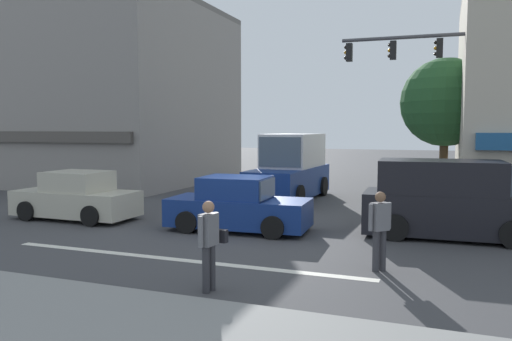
{
  "coord_description": "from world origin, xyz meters",
  "views": [
    {
      "loc": [
        5.61,
        -13.26,
        2.96
      ],
      "look_at": [
        -0.17,
        2.0,
        1.6
      ],
      "focal_mm": 35.0,
      "sensor_mm": 36.0,
      "label": 1
    }
  ],
  "objects_px": {
    "sedan_approaching_near": "(76,198)",
    "street_tree": "(445,103)",
    "pedestrian_mid_crossing": "(380,226)",
    "utility_pole_near_left": "(98,112)",
    "box_truck_waiting_far": "(291,170)",
    "van_crossing_leftbound": "(447,201)",
    "traffic_light_mast": "(451,87)",
    "pedestrian_foreground_with_bag": "(210,240)",
    "sedan_crossing_center": "(238,206)"
  },
  "relations": [
    {
      "from": "box_truck_waiting_far",
      "to": "pedestrian_mid_crossing",
      "type": "xyz_separation_m",
      "value": [
        4.84,
        -9.67,
        -0.3
      ]
    },
    {
      "from": "utility_pole_near_left",
      "to": "pedestrian_mid_crossing",
      "type": "distance_m",
      "value": 15.54
    },
    {
      "from": "utility_pole_near_left",
      "to": "pedestrian_foreground_with_bag",
      "type": "bearing_deg",
      "value": -44.41
    },
    {
      "from": "sedan_approaching_near",
      "to": "street_tree",
      "type": "bearing_deg",
      "value": 33.59
    },
    {
      "from": "street_tree",
      "to": "sedan_crossing_center",
      "type": "relative_size",
      "value": 1.35
    },
    {
      "from": "street_tree",
      "to": "utility_pole_near_left",
      "type": "distance_m",
      "value": 14.54
    },
    {
      "from": "box_truck_waiting_far",
      "to": "sedan_approaching_near",
      "type": "bearing_deg",
      "value": -126.49
    },
    {
      "from": "traffic_light_mast",
      "to": "sedan_approaching_near",
      "type": "relative_size",
      "value": 1.51
    },
    {
      "from": "traffic_light_mast",
      "to": "box_truck_waiting_far",
      "type": "height_order",
      "value": "traffic_light_mast"
    },
    {
      "from": "sedan_approaching_near",
      "to": "van_crossing_leftbound",
      "type": "distance_m",
      "value": 11.47
    },
    {
      "from": "street_tree",
      "to": "sedan_approaching_near",
      "type": "bearing_deg",
      "value": -146.41
    },
    {
      "from": "pedestrian_mid_crossing",
      "to": "street_tree",
      "type": "bearing_deg",
      "value": 83.29
    },
    {
      "from": "utility_pole_near_left",
      "to": "van_crossing_leftbound",
      "type": "distance_m",
      "value": 15.23
    },
    {
      "from": "box_truck_waiting_far",
      "to": "pedestrian_foreground_with_bag",
      "type": "distance_m",
      "value": 12.3
    },
    {
      "from": "sedan_approaching_near",
      "to": "traffic_light_mast",
      "type": "bearing_deg",
      "value": 20.21
    },
    {
      "from": "traffic_light_mast",
      "to": "utility_pole_near_left",
      "type": "bearing_deg",
      "value": 176.19
    },
    {
      "from": "traffic_light_mast",
      "to": "box_truck_waiting_far",
      "type": "xyz_separation_m",
      "value": [
        -6.19,
        2.85,
        -3.05
      ]
    },
    {
      "from": "sedan_approaching_near",
      "to": "van_crossing_leftbound",
      "type": "xyz_separation_m",
      "value": [
        11.39,
        1.35,
        0.29
      ]
    },
    {
      "from": "pedestrian_foreground_with_bag",
      "to": "pedestrian_mid_crossing",
      "type": "bearing_deg",
      "value": 41.75
    },
    {
      "from": "van_crossing_leftbound",
      "to": "sedan_crossing_center",
      "type": "height_order",
      "value": "van_crossing_leftbound"
    },
    {
      "from": "street_tree",
      "to": "pedestrian_mid_crossing",
      "type": "height_order",
      "value": "street_tree"
    },
    {
      "from": "traffic_light_mast",
      "to": "pedestrian_foreground_with_bag",
      "type": "relative_size",
      "value": 3.71
    },
    {
      "from": "sedan_approaching_near",
      "to": "sedan_crossing_center",
      "type": "bearing_deg",
      "value": 1.96
    },
    {
      "from": "traffic_light_mast",
      "to": "pedestrian_mid_crossing",
      "type": "height_order",
      "value": "traffic_light_mast"
    },
    {
      "from": "sedan_approaching_near",
      "to": "van_crossing_leftbound",
      "type": "bearing_deg",
      "value": 6.74
    },
    {
      "from": "van_crossing_leftbound",
      "to": "sedan_crossing_center",
      "type": "distance_m",
      "value": 5.83
    },
    {
      "from": "traffic_light_mast",
      "to": "pedestrian_foreground_with_bag",
      "type": "height_order",
      "value": "traffic_light_mast"
    },
    {
      "from": "street_tree",
      "to": "pedestrian_mid_crossing",
      "type": "distance_m",
      "value": 10.6
    },
    {
      "from": "pedestrian_foreground_with_bag",
      "to": "pedestrian_mid_crossing",
      "type": "distance_m",
      "value": 3.66
    },
    {
      "from": "street_tree",
      "to": "pedestrian_foreground_with_bag",
      "type": "xyz_separation_m",
      "value": [
        -3.92,
        -12.53,
        -3.01
      ]
    },
    {
      "from": "utility_pole_near_left",
      "to": "van_crossing_leftbound",
      "type": "height_order",
      "value": "utility_pole_near_left"
    },
    {
      "from": "pedestrian_mid_crossing",
      "to": "utility_pole_near_left",
      "type": "bearing_deg",
      "value": 149.41
    },
    {
      "from": "utility_pole_near_left",
      "to": "pedestrian_foreground_with_bag",
      "type": "relative_size",
      "value": 4.25
    },
    {
      "from": "traffic_light_mast",
      "to": "sedan_approaching_near",
      "type": "distance_m",
      "value": 12.67
    },
    {
      "from": "box_truck_waiting_far",
      "to": "pedestrian_mid_crossing",
      "type": "bearing_deg",
      "value": -63.4
    },
    {
      "from": "street_tree",
      "to": "pedestrian_mid_crossing",
      "type": "xyz_separation_m",
      "value": [
        -1.19,
        -10.09,
        -3.01
      ]
    },
    {
      "from": "traffic_light_mast",
      "to": "box_truck_waiting_far",
      "type": "distance_m",
      "value": 7.46
    },
    {
      "from": "box_truck_waiting_far",
      "to": "van_crossing_leftbound",
      "type": "relative_size",
      "value": 1.21
    },
    {
      "from": "street_tree",
      "to": "pedestrian_foreground_with_bag",
      "type": "distance_m",
      "value": 13.47
    },
    {
      "from": "sedan_approaching_near",
      "to": "sedan_crossing_center",
      "type": "relative_size",
      "value": 0.98
    },
    {
      "from": "street_tree",
      "to": "pedestrian_foreground_with_bag",
      "type": "height_order",
      "value": "street_tree"
    },
    {
      "from": "traffic_light_mast",
      "to": "van_crossing_leftbound",
      "type": "bearing_deg",
      "value": -90.33
    },
    {
      "from": "pedestrian_mid_crossing",
      "to": "box_truck_waiting_far",
      "type": "bearing_deg",
      "value": 116.6
    },
    {
      "from": "sedan_approaching_near",
      "to": "van_crossing_leftbound",
      "type": "relative_size",
      "value": 0.88
    },
    {
      "from": "pedestrian_mid_crossing",
      "to": "sedan_crossing_center",
      "type": "bearing_deg",
      "value": 147.24
    },
    {
      "from": "traffic_light_mast",
      "to": "van_crossing_leftbound",
      "type": "xyz_separation_m",
      "value": [
        -0.02,
        -2.85,
        -3.3
      ]
    },
    {
      "from": "utility_pole_near_left",
      "to": "pedestrian_foreground_with_bag",
      "type": "distance_m",
      "value": 14.87
    },
    {
      "from": "street_tree",
      "to": "box_truck_waiting_far",
      "type": "height_order",
      "value": "street_tree"
    },
    {
      "from": "street_tree",
      "to": "sedan_approaching_near",
      "type": "distance_m",
      "value": 13.89
    },
    {
      "from": "utility_pole_near_left",
      "to": "street_tree",
      "type": "bearing_deg",
      "value": 9.12
    }
  ]
}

